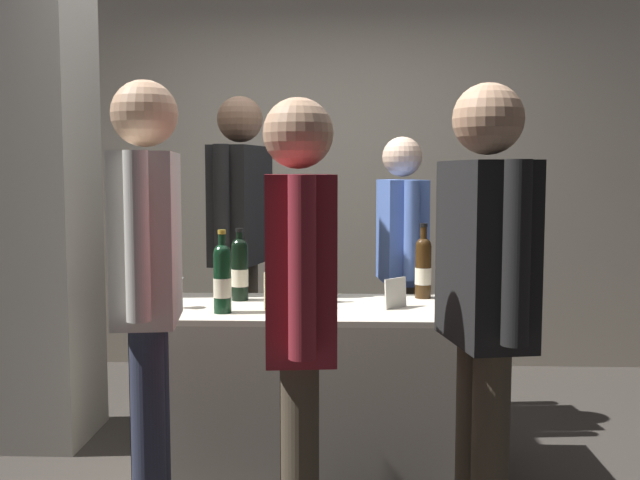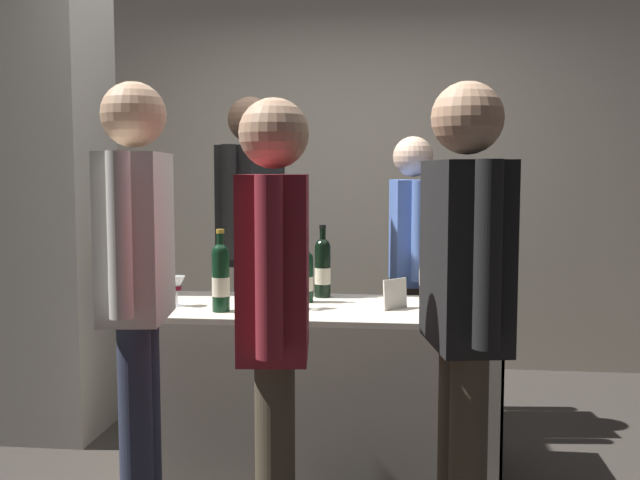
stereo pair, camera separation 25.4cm
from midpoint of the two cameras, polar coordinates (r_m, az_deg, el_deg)
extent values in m
plane|color=#38332D|center=(3.57, 2.14, -17.56)|extent=(12.00, 12.00, 0.00)
cube|color=#B2A893|center=(5.28, 3.87, 4.89)|extent=(5.68, 0.12, 2.70)
cube|color=gray|center=(4.09, -18.75, 8.21)|extent=(0.55, 0.55, 3.23)
cube|color=beige|center=(3.34, 2.18, -5.35)|extent=(1.55, 0.69, 0.02)
cube|color=#ABA392|center=(3.12, 1.67, -13.56)|extent=(1.55, 0.01, 0.76)
cube|color=#ABA392|center=(3.76, 2.56, -10.25)|extent=(1.55, 0.01, 0.76)
cube|color=#ABA392|center=(3.58, -10.47, -11.16)|extent=(0.01, 0.69, 0.76)
cube|color=#ABA392|center=(3.47, 15.23, -11.78)|extent=(0.01, 0.69, 0.76)
cylinder|color=#38230F|center=(3.55, 10.34, -2.53)|extent=(0.08, 0.08, 0.25)
sphere|color=#38230F|center=(3.54, 10.38, -0.50)|extent=(0.08, 0.08, 0.08)
cylinder|color=#38230F|center=(3.54, 10.39, 0.22)|extent=(0.03, 0.03, 0.09)
cylinder|color=black|center=(3.53, 10.40, 1.09)|extent=(0.04, 0.04, 0.02)
cylinder|color=beige|center=(3.56, 10.34, -2.85)|extent=(0.08, 0.08, 0.08)
cylinder|color=black|center=(3.21, -5.43, -3.24)|extent=(0.08, 0.08, 0.26)
sphere|color=black|center=(3.19, -5.45, -0.94)|extent=(0.07, 0.07, 0.07)
cylinder|color=black|center=(3.19, -5.46, -0.22)|extent=(0.03, 0.03, 0.08)
cylinder|color=#B7932D|center=(3.18, -5.47, 0.67)|extent=(0.03, 0.03, 0.02)
cylinder|color=beige|center=(3.21, -5.43, -3.61)|extent=(0.08, 0.08, 0.08)
cylinder|color=black|center=(3.42, 1.06, -3.12)|extent=(0.06, 0.06, 0.21)
sphere|color=black|center=(3.41, 1.06, -1.39)|extent=(0.06, 0.06, 0.06)
cylinder|color=black|center=(3.41, 1.07, -0.76)|extent=(0.02, 0.02, 0.07)
cylinder|color=black|center=(3.40, 1.07, 0.01)|extent=(0.03, 0.03, 0.02)
cylinder|color=beige|center=(3.43, 1.06, -3.39)|extent=(0.07, 0.07, 0.07)
cylinder|color=black|center=(3.56, 2.25, -2.47)|extent=(0.08, 0.08, 0.25)
sphere|color=black|center=(3.55, 2.26, -0.49)|extent=(0.07, 0.07, 0.07)
cylinder|color=black|center=(3.55, 2.26, 0.20)|extent=(0.03, 0.03, 0.09)
cylinder|color=black|center=(3.54, 2.26, 1.03)|extent=(0.03, 0.03, 0.02)
cylinder|color=beige|center=(3.57, 2.25, -2.79)|extent=(0.08, 0.08, 0.08)
cylinder|color=black|center=(3.51, -3.90, -2.53)|extent=(0.08, 0.08, 0.26)
sphere|color=black|center=(3.49, -3.91, -0.45)|extent=(0.08, 0.08, 0.08)
cylinder|color=black|center=(3.49, -3.92, 0.10)|extent=(0.03, 0.03, 0.07)
cylinder|color=black|center=(3.49, -3.92, 0.79)|extent=(0.04, 0.04, 0.02)
cylinder|color=beige|center=(3.51, -3.90, -2.86)|extent=(0.08, 0.08, 0.08)
cylinder|color=silver|center=(3.38, -8.89, -5.05)|extent=(0.06, 0.06, 0.00)
cylinder|color=silver|center=(3.38, -8.90, -4.49)|extent=(0.01, 0.01, 0.06)
cone|color=silver|center=(3.37, -8.91, -3.38)|extent=(0.08, 0.08, 0.07)
cylinder|color=#590C19|center=(3.37, -8.91, -3.71)|extent=(0.04, 0.04, 0.02)
cylinder|color=tan|center=(3.26, -1.35, -3.94)|extent=(0.10, 0.10, 0.16)
cylinder|color=#38722D|center=(3.26, -1.27, -1.70)|extent=(0.02, 0.04, 0.25)
ellipsoid|color=red|center=(3.23, -1.47, 0.48)|extent=(0.03, 0.03, 0.05)
cylinder|color=#38722D|center=(3.25, -1.32, -2.13)|extent=(0.03, 0.04, 0.20)
ellipsoid|color=red|center=(3.23, -1.15, -0.37)|extent=(0.03, 0.03, 0.05)
cylinder|color=#38722D|center=(3.25, -1.22, -1.35)|extent=(0.05, 0.02, 0.29)
ellipsoid|color=red|center=(3.24, -1.59, 1.22)|extent=(0.03, 0.03, 0.05)
cylinder|color=#38722D|center=(3.26, -1.30, -1.99)|extent=(0.01, 0.03, 0.22)
ellipsoid|color=red|center=(3.26, -1.28, -0.06)|extent=(0.03, 0.03, 0.05)
cylinder|color=#38722D|center=(3.23, -1.29, -2.28)|extent=(0.02, 0.04, 0.19)
ellipsoid|color=red|center=(3.21, -1.45, -0.61)|extent=(0.03, 0.03, 0.05)
cube|color=silver|center=(3.29, 8.03, -4.17)|extent=(0.11, 0.11, 0.13)
cylinder|color=#4C4233|center=(4.20, -3.00, -7.66)|extent=(0.12, 0.12, 0.89)
cylinder|color=#4C4233|center=(4.03, -3.95, -8.19)|extent=(0.12, 0.12, 0.89)
cube|color=black|center=(4.01, -3.53, 2.74)|extent=(0.30, 0.50, 0.63)
sphere|color=#8C664C|center=(4.02, -3.56, 9.27)|extent=(0.25, 0.25, 0.25)
cylinder|color=black|center=(4.27, -2.12, 3.24)|extent=(0.08, 0.08, 0.58)
cylinder|color=black|center=(3.76, -5.12, 2.95)|extent=(0.08, 0.08, 0.58)
cylinder|color=#4C4233|center=(4.22, 8.62, -8.39)|extent=(0.12, 0.12, 0.79)
cylinder|color=#4C4233|center=(4.05, 9.01, -8.95)|extent=(0.12, 0.12, 0.79)
cube|color=#4C6BB7|center=(4.03, 8.94, 0.65)|extent=(0.26, 0.46, 0.56)
sphere|color=beige|center=(4.02, 9.03, 6.39)|extent=(0.22, 0.22, 0.22)
cylinder|color=#4C6BB7|center=(4.28, 8.38, 1.23)|extent=(0.08, 0.08, 0.51)
cylinder|color=#4C6BB7|center=(3.77, 9.60, 0.67)|extent=(0.08, 0.08, 0.51)
cylinder|color=#4C4233|center=(2.58, -0.38, -17.08)|extent=(0.12, 0.12, 0.81)
cube|color=maroon|center=(2.33, -0.41, -1.95)|extent=(0.25, 0.41, 0.57)
sphere|color=tan|center=(2.31, -0.42, 8.25)|extent=(0.22, 0.22, 0.22)
cylinder|color=maroon|center=(2.09, -0.49, -2.14)|extent=(0.08, 0.08, 0.53)
cylinder|color=maroon|center=(2.56, -0.35, -0.77)|extent=(0.08, 0.08, 0.53)
cylinder|color=#4C4233|center=(2.51, 14.33, -17.56)|extent=(0.12, 0.12, 0.83)
cylinder|color=#4C4233|center=(2.65, 13.24, -16.28)|extent=(0.12, 0.12, 0.83)
cube|color=black|center=(2.41, 14.14, -1.03)|extent=(0.28, 0.44, 0.59)
sphere|color=tan|center=(2.40, 14.37, 9.13)|extent=(0.23, 0.23, 0.23)
cylinder|color=black|center=(2.17, 16.13, -1.12)|extent=(0.08, 0.08, 0.54)
cylinder|color=black|center=(2.64, 12.52, 0.06)|extent=(0.08, 0.08, 0.54)
cylinder|color=#2D3347|center=(2.80, -11.44, -14.85)|extent=(0.12, 0.12, 0.85)
cylinder|color=#2D3347|center=(2.94, -10.91, -13.86)|extent=(0.12, 0.12, 0.85)
cube|color=beige|center=(2.71, -11.44, 0.27)|extent=(0.26, 0.41, 0.60)
sphere|color=tan|center=(2.71, -11.61, 9.48)|extent=(0.23, 0.23, 0.23)
cylinder|color=beige|center=(2.48, -12.42, 0.35)|extent=(0.08, 0.08, 0.55)
cylinder|color=beige|center=(2.95, -10.64, 1.14)|extent=(0.08, 0.08, 0.55)
camera|label=1|loc=(0.13, -87.80, 0.20)|focal=41.42mm
camera|label=2|loc=(0.13, 92.20, -0.20)|focal=41.42mm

